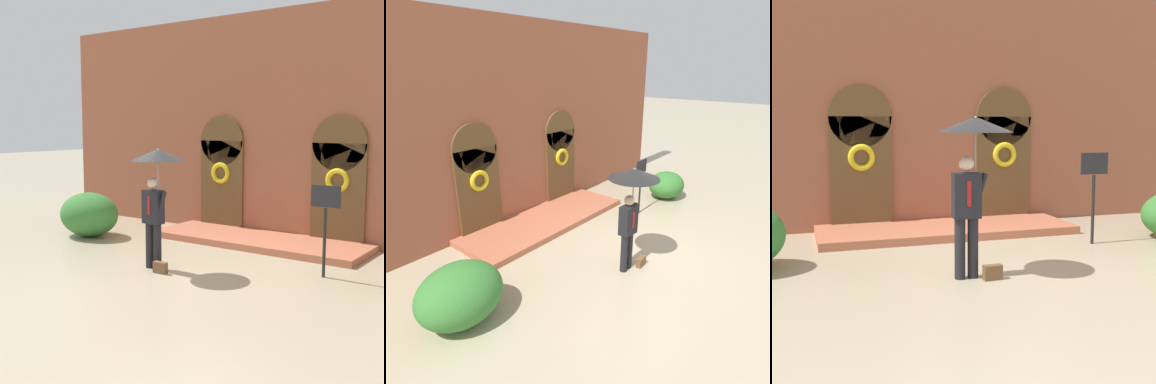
% 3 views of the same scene
% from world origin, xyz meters
% --- Properties ---
extents(ground_plane, '(80.00, 80.00, 0.00)m').
position_xyz_m(ground_plane, '(0.00, 0.00, 0.00)').
color(ground_plane, tan).
extents(building_facade, '(14.00, 2.30, 5.60)m').
position_xyz_m(building_facade, '(-0.00, 4.15, 2.68)').
color(building_facade, '#9E563D').
rests_on(building_facade, ground).
extents(person_with_umbrella, '(1.10, 1.10, 2.36)m').
position_xyz_m(person_with_umbrella, '(-0.49, -0.08, 1.91)').
color(person_with_umbrella, black).
rests_on(person_with_umbrella, ground).
extents(handbag, '(0.28, 0.13, 0.22)m').
position_xyz_m(handbag, '(-0.25, -0.28, 0.11)').
color(handbag, brown).
rests_on(handbag, ground).
extents(sign_post, '(0.56, 0.06, 1.72)m').
position_xyz_m(sign_post, '(2.37, 1.31, 1.16)').
color(sign_post, black).
rests_on(sign_post, ground).
extents(shrub_left, '(1.60, 1.31, 1.11)m').
position_xyz_m(shrub_left, '(-3.91, 1.30, 0.56)').
color(shrub_left, '#387A33').
rests_on(shrub_left, ground).
extents(shrub_right, '(1.33, 1.17, 0.91)m').
position_xyz_m(shrub_right, '(4.20, 1.30, 0.46)').
color(shrub_right, '#387A33').
rests_on(shrub_right, ground).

